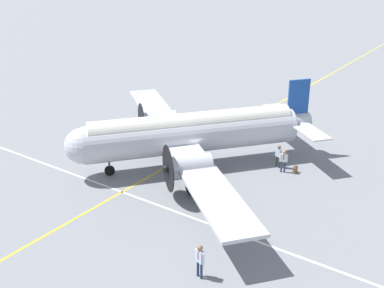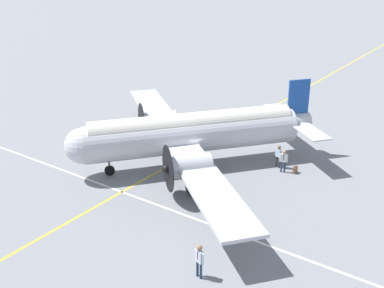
# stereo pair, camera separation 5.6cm
# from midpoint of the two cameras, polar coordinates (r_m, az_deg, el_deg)

# --- Properties ---
(ground_plane) EXTENTS (300.00, 300.00, 0.00)m
(ground_plane) POSITION_cam_midpoint_polar(r_m,az_deg,el_deg) (34.55, 0.05, -2.53)
(ground_plane) COLOR slate
(apron_line_eastwest) EXTENTS (120.00, 0.16, 0.01)m
(apron_line_eastwest) POSITION_cam_midpoint_polar(r_m,az_deg,el_deg) (35.26, -1.71, -2.00)
(apron_line_eastwest) COLOR gold
(apron_line_eastwest) RESTS_ON ground_plane
(apron_line_northsouth) EXTENTS (0.16, 120.00, 0.01)m
(apron_line_northsouth) POSITION_cam_midpoint_polar(r_m,az_deg,el_deg) (30.42, -6.41, -6.34)
(apron_line_northsouth) COLOR silver
(apron_line_northsouth) RESTS_ON ground_plane
(airliner_main) EXTENTS (19.10, 21.45, 5.72)m
(airliner_main) POSITION_cam_midpoint_polar(r_m,az_deg,el_deg) (33.47, -0.64, 1.28)
(airliner_main) COLOR silver
(airliner_main) RESTS_ON ground_plane
(crew_foreground) EXTENTS (0.30, 0.60, 1.80)m
(crew_foreground) POSITION_cam_midpoint_polar(r_m,az_deg,el_deg) (23.04, 0.94, -13.33)
(crew_foreground) COLOR navy
(crew_foreground) RESTS_ON ground_plane
(passenger_boarding) EXTENTS (0.27, 0.56, 1.69)m
(passenger_boarding) POSITION_cam_midpoint_polar(r_m,az_deg,el_deg) (34.37, 10.26, -1.16)
(passenger_boarding) COLOR #2D2D33
(passenger_boarding) RESTS_ON ground_plane
(ramp_agent) EXTENTS (0.32, 0.52, 1.65)m
(ramp_agent) POSITION_cam_midpoint_polar(r_m,az_deg,el_deg) (33.70, 10.85, -1.73)
(ramp_agent) COLOR navy
(ramp_agent) RESTS_ON ground_plane
(suitcase_near_door) EXTENTS (0.46, 0.17, 0.51)m
(suitcase_near_door) POSITION_cam_midpoint_polar(r_m,az_deg,el_deg) (34.07, 12.18, -3.00)
(suitcase_near_door) COLOR brown
(suitcase_near_door) RESTS_ON ground_plane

